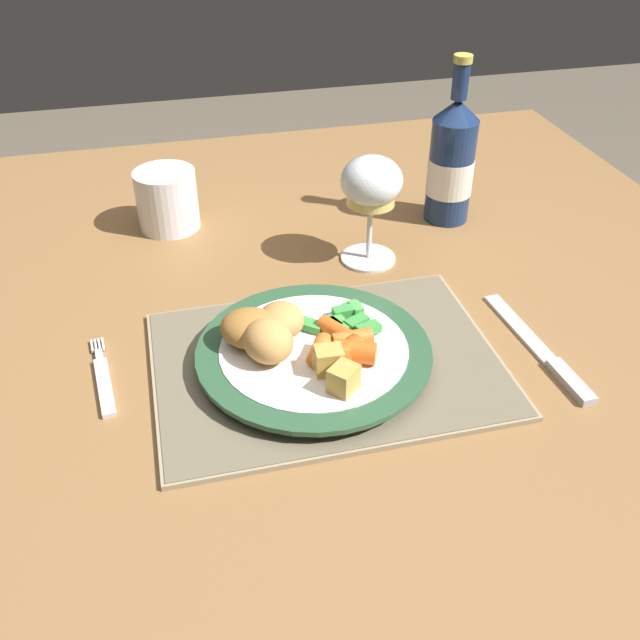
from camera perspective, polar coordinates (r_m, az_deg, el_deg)
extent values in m
plane|color=brown|center=(1.45, -0.72, -22.67)|extent=(6.00, 6.00, 0.00)
cube|color=olive|center=(0.91, -1.06, 1.79)|extent=(1.17, 1.05, 0.04)
cube|color=olive|center=(1.65, 13.55, 2.41)|extent=(0.06, 0.06, 0.70)
cube|color=gray|center=(0.77, 0.53, -3.49)|extent=(0.37, 0.27, 0.01)
cube|color=#6B604A|center=(0.77, 0.53, -3.29)|extent=(0.36, 0.27, 0.00)
cylinder|color=white|center=(0.76, -0.49, -3.00)|extent=(0.21, 0.21, 0.01)
cylinder|color=#2D5638|center=(0.76, -0.49, -2.47)|extent=(0.25, 0.25, 0.01)
cylinder|color=white|center=(0.76, -0.50, -2.26)|extent=(0.20, 0.20, 0.00)
ellipsoid|color=tan|center=(0.73, -4.18, -1.67)|extent=(0.06, 0.07, 0.04)
ellipsoid|color=tan|center=(0.77, -3.15, -0.02)|extent=(0.05, 0.06, 0.04)
ellipsoid|color=#A87033|center=(0.76, -5.54, -0.66)|extent=(0.09, 0.09, 0.04)
cube|color=#4CA84C|center=(0.78, 1.65, -0.39)|extent=(0.02, 0.03, 0.01)
cube|color=green|center=(0.77, 3.90, -0.69)|extent=(0.03, 0.02, 0.01)
cube|color=green|center=(0.81, 2.45, 1.07)|extent=(0.02, 0.02, 0.01)
cube|color=green|center=(0.78, 2.97, -0.18)|extent=(0.03, 0.02, 0.01)
cube|color=green|center=(0.78, 0.73, -0.35)|extent=(0.02, 0.03, 0.01)
cube|color=green|center=(0.78, -0.74, -0.45)|extent=(0.03, 0.03, 0.01)
cube|color=green|center=(0.80, 1.92, 0.70)|extent=(0.03, 0.02, 0.01)
cube|color=#4CA84C|center=(0.80, 2.93, 0.95)|extent=(0.01, 0.02, 0.01)
cylinder|color=orange|center=(0.76, 1.26, -0.91)|extent=(0.04, 0.05, 0.02)
cylinder|color=orange|center=(0.73, 2.80, -2.54)|extent=(0.05, 0.04, 0.02)
cylinder|color=orange|center=(0.75, 2.58, -1.56)|extent=(0.04, 0.02, 0.02)
cylinder|color=#CC5119|center=(0.73, 0.96, -3.01)|extent=(0.04, 0.04, 0.02)
cylinder|color=#CC5119|center=(0.73, 2.17, -2.49)|extent=(0.04, 0.04, 0.02)
cylinder|color=orange|center=(0.74, 0.00, -2.47)|extent=(0.04, 0.04, 0.02)
cube|color=silver|center=(0.78, -16.84, -5.15)|extent=(0.02, 0.09, 0.01)
cube|color=silver|center=(0.82, -17.24, -2.74)|extent=(0.01, 0.02, 0.01)
cube|color=silver|center=(0.84, -16.96, -1.85)|extent=(0.00, 0.02, 0.00)
cube|color=silver|center=(0.84, -17.23, -1.91)|extent=(0.00, 0.02, 0.00)
cube|color=silver|center=(0.84, -17.50, -1.96)|extent=(0.00, 0.02, 0.00)
cube|color=silver|center=(0.84, -17.77, -2.01)|extent=(0.00, 0.02, 0.00)
cube|color=silver|center=(0.86, 15.66, -0.60)|extent=(0.03, 0.14, 0.00)
cube|color=#B2B2B7|center=(0.79, 19.43, -4.66)|extent=(0.02, 0.07, 0.01)
cylinder|color=silver|center=(0.96, 3.87, 4.98)|extent=(0.07, 0.07, 0.00)
cylinder|color=silver|center=(0.94, 3.97, 7.13)|extent=(0.01, 0.01, 0.08)
ellipsoid|color=silver|center=(0.91, 4.15, 11.05)|extent=(0.08, 0.08, 0.06)
cylinder|color=#EACC66|center=(0.92, 4.10, 9.82)|extent=(0.06, 0.06, 0.02)
cylinder|color=navy|center=(1.05, 10.39, 11.64)|extent=(0.06, 0.06, 0.15)
cone|color=navy|center=(1.01, 10.93, 16.19)|extent=(0.06, 0.06, 0.03)
cylinder|color=navy|center=(1.00, 11.19, 18.24)|extent=(0.02, 0.02, 0.05)
cylinder|color=#BFB74C|center=(0.99, 11.39, 19.81)|extent=(0.03, 0.03, 0.01)
cylinder|color=white|center=(1.05, 10.34, 11.28)|extent=(0.07, 0.07, 0.05)
cube|color=gold|center=(0.72, 0.72, -3.24)|extent=(0.03, 0.03, 0.03)
cube|color=gold|center=(0.70, 1.91, -4.73)|extent=(0.04, 0.04, 0.03)
cube|color=gold|center=(0.72, 0.58, -3.21)|extent=(0.03, 0.03, 0.02)
cylinder|color=white|center=(1.04, -12.14, 9.39)|extent=(0.09, 0.09, 0.08)
cylinder|color=gray|center=(1.03, -12.40, 11.31)|extent=(0.07, 0.07, 0.01)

